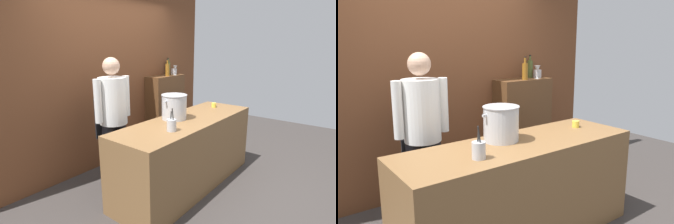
{
  "view_description": "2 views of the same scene",
  "coord_description": "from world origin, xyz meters",
  "views": [
    {
      "loc": [
        -2.63,
        -1.77,
        1.79
      ],
      "look_at": [
        0.12,
        0.41,
        0.9
      ],
      "focal_mm": 28.04,
      "sensor_mm": 36.0,
      "label": 1
    },
    {
      "loc": [
        -1.76,
        -2.13,
        1.75
      ],
      "look_at": [
        0.14,
        0.38,
        1.09
      ],
      "focal_mm": 35.74,
      "sensor_mm": 36.0,
      "label": 2
    }
  ],
  "objects": [
    {
      "name": "wine_bottle_olive",
      "position": [
        1.21,
        1.27,
        1.4
      ],
      "size": [
        0.07,
        0.07,
        0.3
      ],
      "color": "#475123",
      "rests_on": "bar_cabinet"
    },
    {
      "name": "wine_glass_wide",
      "position": [
        1.18,
        1.09,
        1.4
      ],
      "size": [
        0.08,
        0.08,
        0.17
      ],
      "color": "silver",
      "rests_on": "bar_cabinet"
    },
    {
      "name": "stockpot_large",
      "position": [
        -0.1,
        0.14,
        1.05
      ],
      "size": [
        0.38,
        0.32,
        0.31
      ],
      "color": "#B7BABF",
      "rests_on": "prep_counter"
    },
    {
      "name": "chef",
      "position": [
        -0.57,
        0.74,
        0.96
      ],
      "size": [
        0.53,
        0.36,
        1.66
      ],
      "rotation": [
        0.0,
        0.0,
        3.13
      ],
      "color": "black",
      "rests_on": "ground_plane"
    },
    {
      "name": "wine_bottle_amber",
      "position": [
        0.99,
        1.11,
        1.39
      ],
      "size": [
        0.07,
        0.07,
        0.29
      ],
      "color": "#8C5919",
      "rests_on": "bar_cabinet"
    },
    {
      "name": "utensil_crock",
      "position": [
        -0.5,
        -0.13,
        0.97
      ],
      "size": [
        0.1,
        0.1,
        0.26
      ],
      "color": "#B7BABF",
      "rests_on": "prep_counter"
    },
    {
      "name": "spice_tin_silver",
      "position": [
        1.26,
        1.17,
        1.33
      ],
      "size": [
        0.07,
        0.07,
        0.11
      ],
      "primitive_type": "cube",
      "color": "#B2B2B7",
      "rests_on": "bar_cabinet"
    },
    {
      "name": "bar_cabinet",
      "position": [
        1.02,
        1.19,
        0.64
      ],
      "size": [
        0.76,
        0.32,
        1.28
      ],
      "primitive_type": "cube",
      "color": "brown",
      "rests_on": "ground_plane"
    },
    {
      "name": "brick_back_panel",
      "position": [
        0.0,
        1.4,
        1.5
      ],
      "size": [
        4.4,
        0.1,
        3.0
      ],
      "primitive_type": "cube",
      "color": "brown",
      "rests_on": "ground_plane"
    },
    {
      "name": "butter_jar",
      "position": [
        0.78,
        0.06,
        0.93
      ],
      "size": [
        0.07,
        0.07,
        0.07
      ],
      "primitive_type": "cylinder",
      "color": "yellow",
      "rests_on": "prep_counter"
    },
    {
      "name": "prep_counter",
      "position": [
        0.0,
        0.0,
        0.45
      ],
      "size": [
        2.2,
        0.7,
        0.9
      ],
      "primitive_type": "cube",
      "color": "brown",
      "rests_on": "ground_plane"
    }
  ]
}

